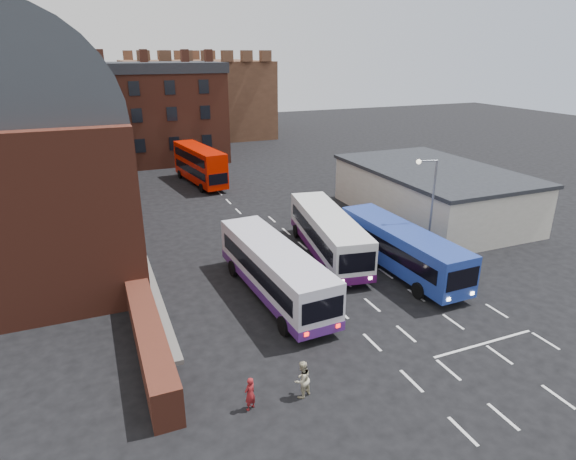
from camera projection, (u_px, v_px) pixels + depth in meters
name	position (u px, v px, depth m)	size (l,w,h in m)	color
ground	(364.00, 334.00, 24.37)	(180.00, 180.00, 0.00)	black
railway_station	(29.00, 138.00, 34.29)	(12.00, 28.00, 16.00)	#602B1E
forecourt_wall	(150.00, 342.00, 22.12)	(1.20, 10.00, 1.80)	#602B1E
cream_building	(432.00, 192.00, 41.13)	(10.40, 16.40, 4.25)	beige
brick_terrace	(133.00, 119.00, 60.09)	(22.00, 10.00, 11.00)	brown
castle_keep	(194.00, 98.00, 81.54)	(22.00, 22.00, 12.00)	brown
bus_white_outbound	(274.00, 267.00, 27.59)	(3.30, 11.38, 3.07)	silver
bus_white_inbound	(328.00, 232.00, 33.07)	(4.38, 11.47, 3.05)	silver
bus_blue	(401.00, 246.00, 30.73)	(2.97, 10.93, 2.96)	navy
bus_red_double	(200.00, 165.00, 51.19)	(3.64, 10.17, 3.98)	#BE1100
street_lamp	(429.00, 202.00, 31.24)	(1.41, 0.52, 7.10)	slate
pedestrian_red	(250.00, 394.00, 19.03)	(0.54, 0.35, 1.47)	maroon
pedestrian_beige	(302.00, 379.00, 19.72)	(0.80, 0.63, 1.65)	#BDB595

